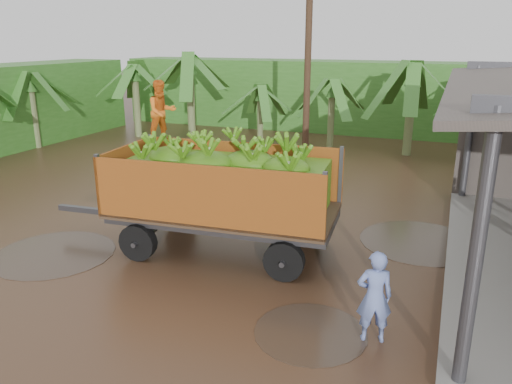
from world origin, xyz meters
TOP-DOWN VIEW (x-y plane):
  - ground at (0.00, 0.00)m, footprint 100.00×100.00m
  - hedge_north at (-2.00, 16.00)m, footprint 22.00×3.00m
  - banana_trailer at (0.15, -0.64)m, footprint 7.10×2.86m
  - man_blue at (3.95, -3.04)m, footprint 0.67×0.54m
  - utility_pole at (-0.25, 7.29)m, footprint 1.20×0.24m
  - banana_plants at (-5.69, 6.06)m, footprint 25.02×20.85m

SIDE VIEW (x-z plane):
  - ground at x=0.00m, z-range 0.00..0.00m
  - man_blue at x=3.95m, z-range 0.00..1.58m
  - banana_trailer at x=0.15m, z-range -0.40..3.43m
  - hedge_north at x=-2.00m, z-range 0.00..3.60m
  - banana_plants at x=-5.69m, z-range -0.24..3.95m
  - utility_pole at x=-0.25m, z-range 0.06..8.38m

